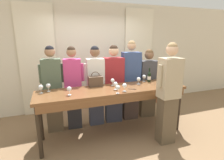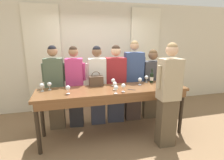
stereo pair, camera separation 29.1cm
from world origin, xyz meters
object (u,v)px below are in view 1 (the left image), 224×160
handbag (95,81)px  wine_glass_back_mid (48,86)px  guest_olive_jacket (53,89)px  wine_bottle (149,77)px  wine_glass_center_left (144,77)px  guest_navy_coat (131,80)px  guest_beige_cap (148,83)px  guest_pink_top (73,87)px  guest_cream_sweater (96,85)px  host_pouring (169,94)px  wine_glass_back_right (41,87)px  wine_glass_front_right (118,88)px  tasting_bar (114,94)px  wine_glass_center_right (113,81)px  wine_glass_front_left (139,79)px  wine_glass_near_host (116,84)px  wine_glass_center_mid (69,89)px  wine_glass_front_mid (125,86)px  guest_striped_shirt (114,84)px  potted_plant (158,88)px  wine_glass_back_left (177,80)px

handbag → wine_glass_back_mid: handbag is taller
guest_olive_jacket → wine_glass_back_mid: bearing=-102.7°
wine_bottle → wine_glass_center_left: 0.11m
guest_navy_coat → guest_beige_cap: size_ratio=1.12×
guest_pink_top → guest_cream_sweater: size_ratio=1.00×
host_pouring → wine_glass_back_right: bearing=161.1°
wine_glass_front_right → guest_cream_sweater: bearing=101.6°
wine_glass_center_left → guest_pink_top: (-1.50, 0.28, -0.16)m
tasting_bar → wine_glass_front_right: (-0.02, -0.27, 0.20)m
wine_glass_center_right → tasting_bar: bearing=-104.3°
wine_glass_front_left → wine_glass_center_right: 0.55m
wine_glass_near_host → handbag: bearing=129.5°
guest_pink_top → guest_navy_coat: 1.32m
wine_glass_center_mid → host_pouring: (1.66, -0.46, -0.12)m
wine_glass_front_mid → wine_glass_center_left: size_ratio=1.00×
tasting_bar → wine_glass_front_right: wine_glass_front_right is taller
wine_glass_back_mid → wine_bottle: bearing=0.1°
guest_striped_shirt → wine_glass_center_left: bearing=-24.9°
wine_glass_center_mid → guest_olive_jacket: guest_olive_jacket is taller
guest_cream_sweater → wine_glass_center_left: bearing=-15.4°
handbag → wine_glass_center_left: (1.10, 0.00, 0.00)m
handbag → wine_glass_back_right: bearing=-173.5°
wine_glass_near_host → wine_bottle: bearing=18.7°
wine_glass_back_mid → guest_pink_top: guest_pink_top is taller
potted_plant → wine_glass_center_mid: bearing=-153.5°
guest_cream_sweater → wine_glass_back_right: bearing=-159.7°
guest_olive_jacket → guest_pink_top: bearing=0.0°
wine_glass_back_mid → guest_beige_cap: (2.25, 0.34, -0.23)m
wine_glass_center_left → guest_striped_shirt: bearing=155.1°
wine_glass_front_left → host_pouring: 0.73m
wine_glass_front_right → guest_beige_cap: guest_beige_cap is taller
host_pouring → wine_bottle: bearing=84.1°
wine_glass_center_left → guest_pink_top: guest_pink_top is taller
wine_glass_front_left → wine_glass_front_right: bearing=-146.2°
wine_glass_back_mid → guest_cream_sweater: (0.96, 0.34, -0.16)m
wine_glass_back_right → wine_glass_back_mid: bearing=27.1°
wine_glass_back_right → wine_glass_back_left: bearing=-8.1°
tasting_bar → wine_glass_near_host: bearing=-72.3°
wine_glass_center_right → guest_cream_sweater: guest_cream_sweater is taller
host_pouring → wine_glass_center_mid: bearing=164.7°
wine_glass_back_right → wine_glass_center_right: bearing=1.0°
wine_glass_center_right → potted_plant: size_ratio=0.19×
handbag → potted_plant: (2.16, 0.97, -0.63)m
wine_glass_front_left → potted_plant: 1.82m
wine_glass_front_left → guest_beige_cap: 0.70m
wine_glass_center_left → guest_striped_shirt: (-0.61, 0.28, -0.17)m
wine_glass_front_mid → guest_striped_shirt: guest_striped_shirt is taller
wine_glass_center_right → wine_glass_back_left: (1.24, -0.39, 0.00)m
host_pouring → guest_navy_coat: bearing=100.1°
wine_glass_back_left → wine_glass_front_left: bearing=155.0°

